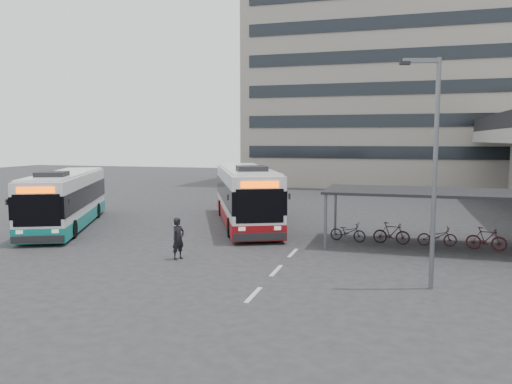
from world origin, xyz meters
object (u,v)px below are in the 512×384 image
(bus_main, at_px, (245,196))
(bus_teal, at_px, (66,200))
(pedestrian, at_px, (178,239))
(lamp_post, at_px, (432,160))

(bus_main, xyz_separation_m, bus_teal, (-9.25, -3.59, -0.12))
(bus_main, bearing_deg, pedestrian, -114.26)
(bus_teal, height_order, pedestrian, bus_teal)
(bus_teal, bearing_deg, bus_main, -2.49)
(bus_main, height_order, bus_teal, bus_main)
(bus_main, distance_m, bus_teal, 9.92)
(bus_main, relative_size, pedestrian, 6.96)
(bus_main, xyz_separation_m, pedestrian, (-0.09, -8.84, -0.77))
(bus_main, xyz_separation_m, lamp_post, (9.38, -10.30, 2.57))
(lamp_post, bearing_deg, bus_teal, 145.57)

